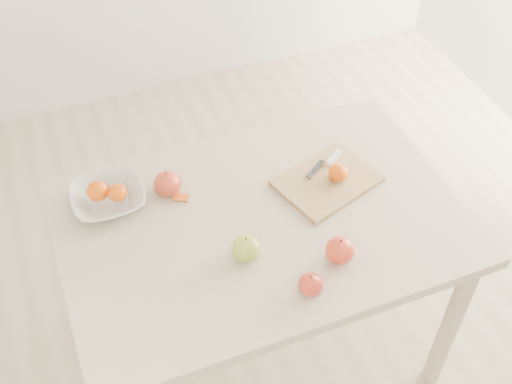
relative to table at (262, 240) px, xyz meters
name	(u,v)px	position (x,y,z in m)	size (l,w,h in m)	color
ground	(261,348)	(0.00, 0.00, -0.65)	(3.50, 3.50, 0.00)	#C6B293
table	(262,240)	(0.00, 0.00, 0.00)	(1.20, 0.80, 0.75)	beige
cutting_board	(327,181)	(0.25, 0.07, 0.11)	(0.30, 0.22, 0.02)	tan
board_tangerine	(338,173)	(0.28, 0.06, 0.14)	(0.06, 0.06, 0.05)	#DB4A07
fruit_bowl	(108,198)	(-0.41, 0.23, 0.13)	(0.22, 0.22, 0.05)	silver
bowl_tangerine_near	(98,191)	(-0.44, 0.24, 0.16)	(0.07, 0.07, 0.06)	#D74407
bowl_tangerine_far	(118,193)	(-0.38, 0.22, 0.15)	(0.06, 0.06, 0.05)	#E04D07
orange_peel_a	(165,189)	(-0.24, 0.23, 0.10)	(0.06, 0.04, 0.00)	orange
orange_peel_b	(182,198)	(-0.20, 0.17, 0.10)	(0.04, 0.04, 0.00)	#C64E0E
paring_knife	(331,159)	(0.29, 0.14, 0.12)	(0.16, 0.09, 0.01)	white
apple_green	(246,248)	(-0.10, -0.11, 0.14)	(0.08, 0.08, 0.08)	#528613
apple_red_a	(167,184)	(-0.23, 0.21, 0.14)	(0.09, 0.09, 0.08)	#9D1210
apple_red_e	(340,250)	(0.15, -0.22, 0.14)	(0.08, 0.08, 0.08)	#A3201B
apple_red_c	(311,284)	(0.02, -0.29, 0.13)	(0.07, 0.07, 0.06)	maroon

